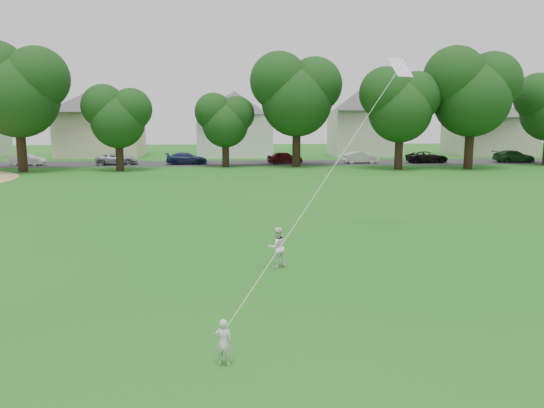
{
  "coord_description": "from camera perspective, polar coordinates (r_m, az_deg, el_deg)",
  "views": [
    {
      "loc": [
        -0.24,
        -13.1,
        4.81
      ],
      "look_at": [
        0.87,
        2.0,
        2.3
      ],
      "focal_mm": 35.0,
      "sensor_mm": 36.0,
      "label": 1
    }
  ],
  "objects": [
    {
      "name": "tree_row",
      "position": [
        49.03,
        -0.78,
        11.58
      ],
      "size": [
        81.77,
        10.11,
        11.51
      ],
      "color": "black",
      "rests_on": "ground"
    },
    {
      "name": "kite",
      "position": [
        15.8,
        7.55,
        5.33
      ],
      "size": [
        4.06,
        6.22,
        14.6
      ],
      "color": "white",
      "rests_on": "ground"
    },
    {
      "name": "street",
      "position": [
        55.31,
        -3.95,
        4.41
      ],
      "size": [
        90.0,
        7.0,
        0.01
      ],
      "primitive_type": "cube",
      "color": "#2D2D30",
      "rests_on": "ground"
    },
    {
      "name": "ground",
      "position": [
        13.96,
        -3.02,
        -10.76
      ],
      "size": [
        160.0,
        160.0,
        0.0
      ],
      "primitive_type": "plane",
      "color": "#135514",
      "rests_on": "ground"
    },
    {
      "name": "house_row",
      "position": [
        65.11,
        -3.66,
        9.35
      ],
      "size": [
        77.19,
        14.15,
        10.04
      ],
      "color": "beige",
      "rests_on": "ground"
    },
    {
      "name": "parked_cars",
      "position": [
        54.54,
        1.51,
        4.99
      ],
      "size": [
        72.71,
        2.36,
        1.25
      ],
      "color": "black",
      "rests_on": "ground"
    },
    {
      "name": "toddler",
      "position": [
        10.67,
        -5.24,
        -14.6
      ],
      "size": [
        0.38,
        0.28,
        0.95
      ],
      "primitive_type": "imported",
      "rotation": [
        0.0,
        0.0,
        2.98
      ],
      "color": "beige",
      "rests_on": "ground"
    },
    {
      "name": "older_boy",
      "position": [
        17.07,
        0.57,
        -4.68
      ],
      "size": [
        0.76,
        0.67,
        1.31
      ],
      "primitive_type": "imported",
      "rotation": [
        0.0,
        0.0,
        3.46
      ],
      "color": "white",
      "rests_on": "ground"
    }
  ]
}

